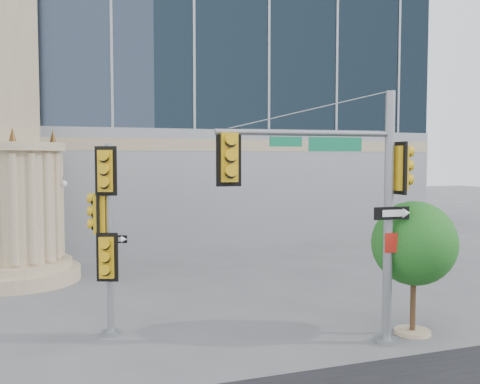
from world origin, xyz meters
name	(u,v)px	position (x,y,z in m)	size (l,w,h in m)	color
ground	(260,342)	(0.00, 0.00, 0.00)	(120.00, 120.00, 0.00)	#545456
monument	(15,131)	(-6.00, 9.00, 5.52)	(4.40, 4.40, 16.60)	tan
main_signal_pole	(347,189)	(1.79, -1.04, 3.80)	(4.75, 0.73, 6.13)	slate
secondary_signal_pole	(106,224)	(-3.50, 1.67, 2.88)	(0.84, 0.80, 4.91)	slate
street_tree	(415,247)	(4.00, -0.71, 2.27)	(2.21, 2.16, 3.44)	tan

